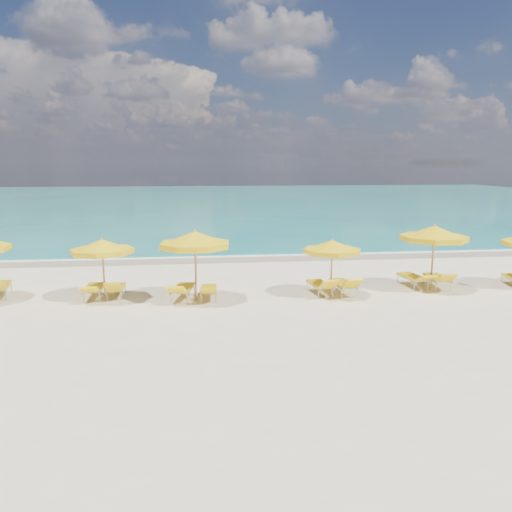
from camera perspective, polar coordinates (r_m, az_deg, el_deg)
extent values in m
plane|color=beige|center=(18.97, 0.54, -4.40)|extent=(120.00, 120.00, 0.00)
cube|color=#15766C|center=(66.39, -4.84, 6.33)|extent=(120.00, 80.00, 0.30)
cube|color=tan|center=(26.14, -1.55, -0.22)|extent=(120.00, 2.60, 0.01)
cube|color=white|center=(26.92, -1.71, 0.10)|extent=(120.00, 1.20, 0.03)
cube|color=white|center=(35.69, -12.66, 2.44)|extent=(14.00, 0.36, 0.05)
cube|color=white|center=(43.70, 6.91, 4.08)|extent=(18.00, 0.30, 0.05)
cylinder|color=tan|center=(18.81, -17.02, -1.57)|extent=(0.07, 0.07, 2.18)
cone|color=yellow|center=(18.65, -17.18, 1.18)|extent=(2.25, 2.25, 0.44)
cylinder|color=yellow|center=(18.68, -17.14, 0.54)|extent=(2.27, 2.27, 0.17)
sphere|color=tan|center=(18.61, -17.21, 1.86)|extent=(0.10, 0.10, 0.10)
cylinder|color=tan|center=(17.95, -6.92, -1.25)|extent=(0.08, 0.08, 2.49)
cone|color=yellow|center=(17.76, -7.00, 2.05)|extent=(3.22, 3.22, 0.50)
cylinder|color=yellow|center=(17.80, -6.98, 1.27)|extent=(3.25, 3.25, 0.20)
sphere|color=tan|center=(17.73, -7.02, 2.86)|extent=(0.11, 0.11, 0.11)
cylinder|color=tan|center=(18.73, 8.62, -1.44)|extent=(0.06, 0.06, 2.08)
cone|color=yellow|center=(18.57, 8.69, 1.19)|extent=(2.26, 2.26, 0.42)
cylinder|color=yellow|center=(18.61, 8.67, 0.58)|extent=(2.27, 2.27, 0.17)
sphere|color=tan|center=(18.54, 8.71, 1.84)|extent=(0.09, 0.09, 0.09)
cylinder|color=tan|center=(20.58, 19.52, -0.27)|extent=(0.08, 0.08, 2.49)
cone|color=yellow|center=(20.42, 19.70, 2.61)|extent=(3.34, 3.34, 0.50)
cylinder|color=yellow|center=(20.45, 19.66, 1.94)|extent=(3.37, 3.37, 0.20)
sphere|color=tan|center=(20.38, 19.75, 3.32)|extent=(0.11, 0.11, 0.11)
cube|color=yellow|center=(20.89, -27.26, -3.01)|extent=(0.92, 1.54, 0.09)
cube|color=yellow|center=(19.37, -17.98, -3.41)|extent=(0.63, 1.36, 0.08)
cube|color=yellow|center=(18.42, -18.52, -3.68)|extent=(0.61, 0.62, 0.36)
cube|color=yellow|center=(19.28, -15.66, -3.45)|extent=(0.56, 1.24, 0.08)
cube|color=yellow|center=(18.43, -16.06, -3.47)|extent=(0.56, 0.48, 0.45)
cube|color=yellow|center=(18.50, -8.32, -3.60)|extent=(0.89, 1.50, 0.09)
cube|color=yellow|center=(17.52, -9.04, -3.85)|extent=(0.74, 0.73, 0.41)
cube|color=yellow|center=(18.42, -5.41, -3.74)|extent=(0.61, 1.27, 0.08)
cube|color=yellow|center=(17.53, -5.46, -3.98)|extent=(0.58, 0.58, 0.35)
cube|color=yellow|center=(19.10, 7.23, -3.18)|extent=(0.77, 1.41, 0.08)
cube|color=yellow|center=(18.23, 8.30, -3.23)|extent=(0.66, 0.62, 0.45)
cube|color=yellow|center=(19.28, 9.83, -3.09)|extent=(0.73, 1.43, 0.08)
cube|color=yellow|center=(18.39, 10.91, -3.11)|extent=(0.66, 0.60, 0.48)
cube|color=yellow|center=(21.04, 17.39, -2.25)|extent=(0.78, 1.46, 0.09)
cube|color=yellow|center=(20.18, 18.85, -2.44)|extent=(0.69, 0.70, 0.36)
cube|color=yellow|center=(21.22, 19.93, -2.29)|extent=(0.77, 1.47, 0.09)
cube|color=yellow|center=(20.29, 20.94, -2.38)|extent=(0.69, 0.66, 0.44)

